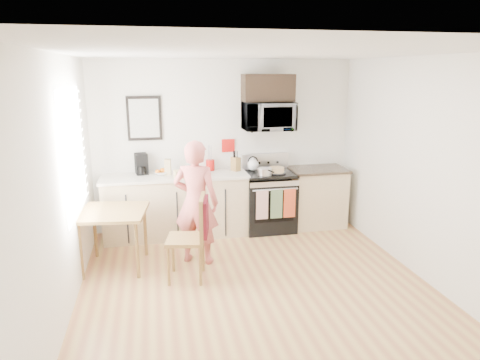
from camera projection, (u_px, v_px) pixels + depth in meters
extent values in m
plane|color=#A86941|center=(260.00, 294.00, 4.78)|extent=(4.60, 4.60, 0.00)
cube|color=white|center=(225.00, 146.00, 6.64)|extent=(4.00, 0.04, 2.60)
cube|color=white|center=(370.00, 289.00, 2.27)|extent=(4.00, 0.04, 2.60)
cube|color=white|center=(58.00, 193.00, 4.06)|extent=(0.04, 4.60, 2.60)
cube|color=white|center=(433.00, 173.00, 4.85)|extent=(0.04, 4.60, 2.60)
cube|color=silver|center=(264.00, 52.00, 4.13)|extent=(4.00, 4.60, 0.04)
cube|color=silver|center=(72.00, 152.00, 4.76)|extent=(0.02, 1.40, 1.50)
cube|color=white|center=(73.00, 152.00, 4.77)|extent=(0.01, 1.30, 1.40)
cube|color=tan|center=(176.00, 207.00, 6.41)|extent=(2.10, 0.60, 0.90)
cube|color=silver|center=(175.00, 176.00, 6.29)|extent=(2.14, 0.64, 0.04)
cube|color=tan|center=(316.00, 198.00, 6.84)|extent=(0.84, 0.60, 0.90)
cube|color=black|center=(318.00, 169.00, 6.73)|extent=(0.88, 0.64, 0.04)
cube|color=black|center=(269.00, 205.00, 6.68)|extent=(0.76, 0.65, 0.77)
cube|color=black|center=(274.00, 208.00, 6.36)|extent=(0.61, 0.02, 0.45)
cube|color=silver|center=(275.00, 186.00, 6.28)|extent=(0.74, 0.02, 0.14)
cylinder|color=silver|center=(275.00, 190.00, 6.25)|extent=(0.68, 0.02, 0.02)
cube|color=black|center=(269.00, 173.00, 6.55)|extent=(0.76, 0.65, 0.04)
cube|color=silver|center=(265.00, 161.00, 6.78)|extent=(0.76, 0.08, 0.24)
cube|color=white|center=(262.00, 205.00, 6.26)|extent=(0.18, 0.02, 0.44)
cube|color=#58754E|center=(277.00, 204.00, 6.30)|extent=(0.18, 0.02, 0.44)
cube|color=#CA3F1E|center=(290.00, 203.00, 6.34)|extent=(0.18, 0.02, 0.44)
imported|color=silver|center=(268.00, 116.00, 6.44)|extent=(0.76, 0.51, 0.42)
cube|color=black|center=(268.00, 88.00, 6.38)|extent=(0.76, 0.35, 0.40)
cube|color=black|center=(144.00, 118.00, 6.27)|extent=(0.50, 0.03, 0.65)
cube|color=#A7ABA2|center=(144.00, 118.00, 6.25)|extent=(0.42, 0.01, 0.56)
cube|color=red|center=(228.00, 146.00, 6.63)|extent=(0.20, 0.02, 0.20)
imported|color=#B83732|center=(196.00, 203.00, 5.42)|extent=(0.69, 0.59, 1.61)
cube|color=brown|center=(113.00, 212.00, 5.28)|extent=(0.80, 0.80, 0.04)
cylinder|color=brown|center=(81.00, 252.00, 5.04)|extent=(0.04, 0.04, 0.71)
cylinder|color=brown|center=(137.00, 250.00, 5.08)|extent=(0.04, 0.04, 0.71)
cylinder|color=brown|center=(95.00, 232.00, 5.67)|extent=(0.04, 0.04, 0.71)
cylinder|color=brown|center=(145.00, 230.00, 5.72)|extent=(0.04, 0.04, 0.71)
cube|color=brown|center=(186.00, 239.00, 5.03)|extent=(0.51, 0.51, 0.04)
cube|color=brown|center=(203.00, 218.00, 4.97)|extent=(0.13, 0.43, 0.52)
cube|color=maroon|center=(205.00, 217.00, 4.97)|extent=(0.14, 0.40, 0.43)
cylinder|color=brown|center=(168.00, 267.00, 4.92)|extent=(0.03, 0.03, 0.48)
cylinder|color=brown|center=(200.00, 267.00, 4.92)|extent=(0.03, 0.03, 0.48)
cylinder|color=brown|center=(173.00, 253.00, 5.28)|extent=(0.03, 0.03, 0.48)
cylinder|color=brown|center=(203.00, 253.00, 5.28)|extent=(0.03, 0.03, 0.48)
cube|color=brown|center=(236.00, 164.00, 6.52)|extent=(0.15, 0.16, 0.21)
cylinder|color=red|center=(210.00, 165.00, 6.56)|extent=(0.13, 0.13, 0.16)
imported|color=white|center=(161.00, 173.00, 6.29)|extent=(0.25, 0.25, 0.05)
cube|color=tan|center=(168.00, 167.00, 6.27)|extent=(0.10, 0.10, 0.23)
cube|color=black|center=(141.00, 164.00, 6.32)|extent=(0.21, 0.24, 0.31)
cylinder|color=black|center=(142.00, 170.00, 6.25)|extent=(0.11, 0.11, 0.11)
cube|color=tan|center=(185.00, 174.00, 6.10)|extent=(0.34, 0.20, 0.12)
cylinder|color=black|center=(277.00, 173.00, 6.46)|extent=(0.28, 0.28, 0.01)
cylinder|color=tan|center=(277.00, 170.00, 6.45)|extent=(0.23, 0.23, 0.07)
sphere|color=white|center=(253.00, 165.00, 6.61)|extent=(0.18, 0.18, 0.18)
cone|color=white|center=(253.00, 159.00, 6.59)|extent=(0.06, 0.06, 0.06)
torus|color=black|center=(253.00, 161.00, 6.60)|extent=(0.16, 0.02, 0.16)
cylinder|color=silver|center=(265.00, 172.00, 6.33)|extent=(0.21, 0.21, 0.11)
cylinder|color=black|center=(270.00, 171.00, 6.18)|extent=(0.07, 0.19, 0.02)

